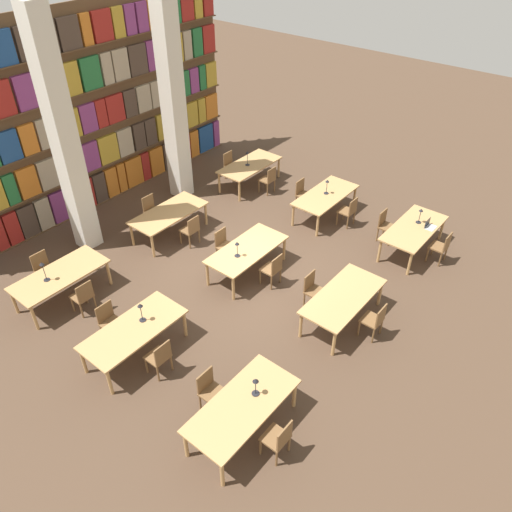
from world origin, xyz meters
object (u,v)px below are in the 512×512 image
object	(u,v)px
chair_1	(210,390)
desk_lamp_4	(327,184)
reading_table_1	(343,298)
chair_2	(375,320)
pillar_center	(173,99)
desk_lamp_3	(237,247)
desk_lamp_1	(420,213)
desk_lamp_6	(247,156)
reading_table_0	(242,407)
pillar_left	(64,140)
chair_12	(83,296)
desk_lamp_2	(141,309)
laptop	(430,226)
chair_3	(313,289)
reading_table_5	(325,196)
chair_10	(349,211)
reading_table_8	(250,166)
reading_table_3	(134,331)
chair_16	(268,179)
chair_4	(441,246)
chair_11	(303,193)
reading_table_4	(247,251)
chair_17	(231,165)
chair_7	(110,321)
reading_table_7	(169,214)
chair_5	(386,225)
chair_0	(278,438)
chair_6	(160,357)
reading_table_2	(414,230)
chair_9	(224,245)
chair_8	(273,269)
chair_14	(191,229)
reading_table_6	(60,276)
chair_13	(44,268)

from	to	relation	value
chair_1	desk_lamp_4	world-z (taller)	desk_lamp_4
reading_table_1	chair_2	bearing A→B (deg)	-89.12
pillar_center	desk_lamp_3	size ratio (longest dim) A/B	14.60
desk_lamp_1	desk_lamp_6	world-z (taller)	desk_lamp_6
pillar_center	reading_table_0	world-z (taller)	pillar_center
pillar_left	chair_12	size ratio (longest dim) A/B	6.88
chair_1	desk_lamp_2	bearing A→B (deg)	-97.14
reading_table_0	laptop	world-z (taller)	laptop
chair_3	reading_table_5	world-z (taller)	chair_3
laptop	desk_lamp_6	bearing A→B (deg)	92.76
chair_10	reading_table_8	world-z (taller)	chair_10
chair_1	reading_table_3	size ratio (longest dim) A/B	0.41
reading_table_5	chair_16	size ratio (longest dim) A/B	2.45
chair_4	laptop	xyz separation A→B (m)	(0.24, 0.48, 0.29)
chair_11	reading_table_5	bearing A→B (deg)	89.11
reading_table_4	chair_17	world-z (taller)	chair_17
chair_7	desk_lamp_1	bearing A→B (deg)	153.84
chair_11	reading_table_7	size ratio (longest dim) A/B	0.41
chair_16	desk_lamp_6	size ratio (longest dim) A/B	1.86
chair_5	desk_lamp_2	xyz separation A→B (m)	(-6.65, 2.05, 0.56)
laptop	reading_table_4	bearing A→B (deg)	140.26
reading_table_7	reading_table_1	bearing A→B (deg)	-89.25
chair_4	desk_lamp_2	world-z (taller)	desk_lamp_2
chair_1	chair_16	distance (m)	8.05
chair_0	reading_table_4	world-z (taller)	chair_0
chair_6	reading_table_5	distance (m)	6.97
reading_table_0	chair_0	size ratio (longest dim) A/B	2.45
reading_table_2	reading_table_5	xyz separation A→B (m)	(-0.02, 2.69, 0.00)
chair_9	chair_8	bearing A→B (deg)	90.00
pillar_center	chair_17	distance (m)	3.11
reading_table_1	chair_12	bearing A→B (deg)	126.38
chair_2	desk_lamp_6	size ratio (longest dim) A/B	1.86
chair_2	chair_16	size ratio (longest dim) A/B	1.00
pillar_center	chair_6	size ratio (longest dim) A/B	6.88
reading_table_8	chair_6	bearing A→B (deg)	-153.21
chair_0	chair_12	size ratio (longest dim) A/B	1.00
chair_3	chair_1	bearing A→B (deg)	1.74
chair_9	chair_10	world-z (taller)	same
chair_8	chair_14	distance (m)	2.70
reading_table_6	chair_13	xyz separation A→B (m)	(0.03, 0.78, -0.18)
reading_table_1	reading_table_4	world-z (taller)	same
chair_11	chair_9	bearing A→B (deg)	-1.16
chair_2	reading_table_5	world-z (taller)	chair_2
chair_5	chair_2	bearing A→B (deg)	23.88
chair_16	chair_5	bearing A→B (deg)	-90.36
reading_table_1	laptop	distance (m)	3.68
reading_table_4	chair_12	distance (m)	3.91
chair_13	chair_8	bearing A→B (deg)	128.97
chair_1	chair_7	size ratio (longest dim) A/B	1.00
reading_table_6	reading_table_7	size ratio (longest dim) A/B	1.00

